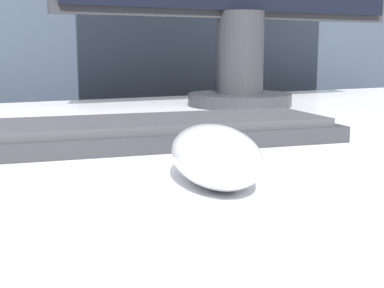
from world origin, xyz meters
The scene contains 3 objects.
partition_panel centered at (0.00, 0.58, 0.64)m, with size 5.00×0.03×1.28m.
computer_mouse_near centered at (-0.03, -0.21, 0.73)m, with size 0.08×0.13×0.04m.
keyboard centered at (-0.04, -0.03, 0.72)m, with size 0.45×0.18×0.02m.
Camera 1 is at (-0.20, -0.52, 0.80)m, focal length 50.00 mm.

